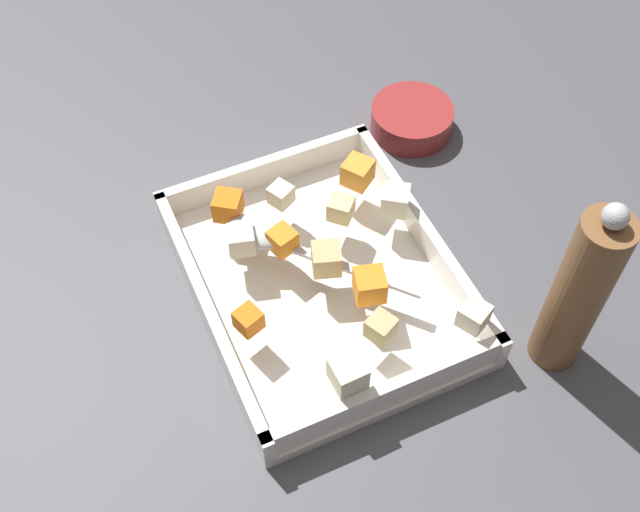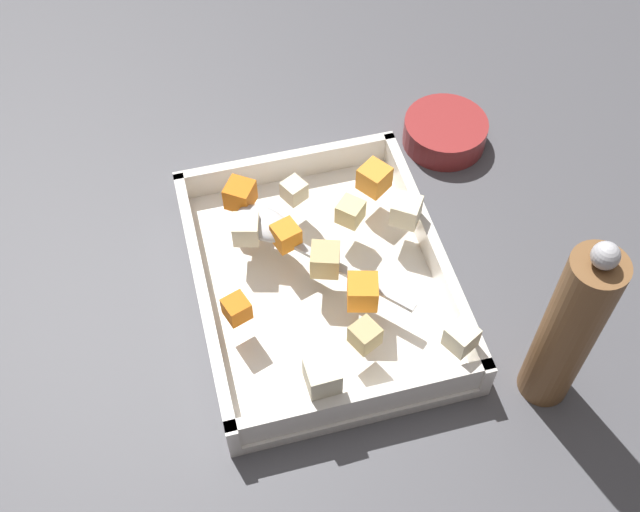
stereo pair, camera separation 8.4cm
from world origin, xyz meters
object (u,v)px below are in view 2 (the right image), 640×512
baking_dish (320,281)px  small_prep_bowl (445,132)px  serving_spoon (273,229)px  pepper_mill (569,330)px

baking_dish → small_prep_bowl: 0.28m
baking_dish → small_prep_bowl: baking_dish is taller
serving_spoon → pepper_mill: bearing=4.3°
baking_dish → small_prep_bowl: size_ratio=3.16×
serving_spoon → pepper_mill: size_ratio=0.77×
baking_dish → serving_spoon: (0.05, 0.04, 0.05)m
serving_spoon → small_prep_bowl: bearing=75.7°
baking_dish → pepper_mill: size_ratio=1.40×
baking_dish → serving_spoon: serving_spoon is taller
baking_dish → pepper_mill: (-0.17, -0.19, 0.10)m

